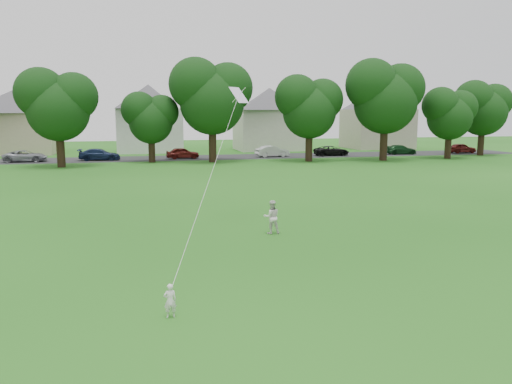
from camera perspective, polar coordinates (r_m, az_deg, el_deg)
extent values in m
plane|color=#1B5713|center=(15.21, -7.42, -10.08)|extent=(160.00, 160.00, 0.00)
cube|color=#2D2D30|center=(56.55, -11.76, 3.77)|extent=(90.00, 7.00, 0.01)
imported|color=white|center=(12.61, -9.79, -12.14)|extent=(0.33, 0.23, 0.86)
imported|color=silver|center=(20.68, 1.80, -2.88)|extent=(0.71, 0.57, 1.40)
plane|color=white|center=(22.82, -1.98, 11.02)|extent=(1.10, 1.06, 0.71)
cylinder|color=white|center=(17.34, -4.76, 3.14)|extent=(0.01, 0.01, 12.40)
cylinder|color=black|center=(49.72, -21.44, 4.68)|extent=(0.74, 0.74, 3.53)
cylinder|color=black|center=(52.16, -11.83, 4.87)|extent=(0.68, 0.68, 2.77)
cylinder|color=black|center=(51.38, -4.99, 5.69)|extent=(0.79, 0.79, 4.08)
cylinder|color=black|center=(52.34, 6.07, 5.40)|extent=(0.74, 0.74, 3.45)
cylinder|color=black|center=(54.70, 14.39, 5.66)|extent=(0.79, 0.79, 4.10)
cylinder|color=black|center=(59.28, 21.10, 5.06)|extent=(0.70, 0.70, 3.03)
cylinder|color=black|center=(65.26, 24.32, 5.34)|extent=(0.73, 0.73, 3.42)
imported|color=gray|center=(56.66, -24.86, 3.75)|extent=(4.27, 1.98, 1.18)
imported|color=#152242|center=(55.64, -17.45, 4.11)|extent=(4.37, 2.00, 1.24)
imported|color=maroon|center=(55.68, -8.38, 4.43)|extent=(3.71, 1.67, 1.24)
imported|color=silver|center=(57.44, 1.87, 4.67)|extent=(4.00, 1.81, 1.27)
imported|color=black|center=(59.73, 8.63, 4.69)|extent=(4.19, 2.00, 1.15)
imported|color=#15411D|center=(63.61, 16.19, 4.68)|extent=(3.98, 1.78, 1.13)
imported|color=#5F1713|center=(68.14, 22.43, 4.66)|extent=(3.64, 1.52, 1.23)
cube|color=#C1B391|center=(67.96, -25.74, 6.02)|extent=(9.02, 6.54, 4.99)
pyramid|color=#4F4C52|center=(67.97, -26.05, 10.43)|extent=(13.01, 13.01, 2.74)
cube|color=white|center=(66.37, -12.07, 6.91)|extent=(8.12, 6.76, 5.56)
pyramid|color=#4F4C52|center=(66.44, -12.23, 11.94)|extent=(11.71, 11.71, 3.06)
cube|color=beige|center=(68.59, 1.52, 7.09)|extent=(8.81, 7.33, 5.39)
pyramid|color=#4F4C52|center=(68.64, 1.54, 11.82)|extent=(12.70, 12.70, 2.97)
cube|color=#BEB09E|center=(74.27, 13.64, 7.03)|extent=(8.41, 7.69, 5.51)
pyramid|color=#4F4C52|center=(74.33, 13.81, 11.49)|extent=(12.14, 12.14, 3.03)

